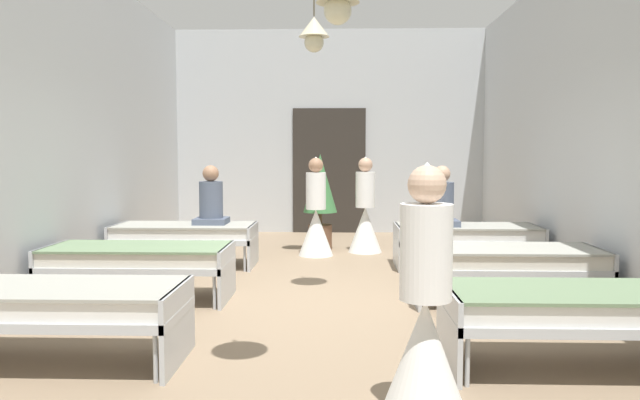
{
  "coord_description": "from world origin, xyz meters",
  "views": [
    {
      "loc": [
        0.19,
        -6.13,
        1.54
      ],
      "look_at": [
        0.0,
        -0.18,
        1.07
      ],
      "focal_mm": 33.65,
      "sensor_mm": 36.0,
      "label": 1
    }
  ],
  "objects": [
    {
      "name": "ground_plane",
      "position": [
        0.0,
        0.0,
        -0.05
      ],
      "size": [
        6.51,
        11.57,
        0.1
      ],
      "primitive_type": "cube",
      "color": "#8C755B"
    },
    {
      "name": "room_shell",
      "position": [
        -0.0,
        1.27,
        1.96
      ],
      "size": [
        6.31,
        11.17,
        3.9
      ],
      "color": "silver",
      "rests_on": "ground"
    },
    {
      "name": "bed_left_row_0",
      "position": [
        -1.91,
        -1.9,
        0.44
      ],
      "size": [
        1.9,
        0.84,
        0.57
      ],
      "color": "#B7BCC1",
      "rests_on": "ground"
    },
    {
      "name": "bed_right_row_0",
      "position": [
        1.91,
        -1.9,
        0.44
      ],
      "size": [
        1.9,
        0.84,
        0.57
      ],
      "color": "#B7BCC1",
      "rests_on": "ground"
    },
    {
      "name": "bed_left_row_1",
      "position": [
        -1.91,
        0.0,
        0.44
      ],
      "size": [
        1.9,
        0.84,
        0.57
      ],
      "color": "#B7BCC1",
      "rests_on": "ground"
    },
    {
      "name": "bed_right_row_1",
      "position": [
        1.91,
        0.0,
        0.44
      ],
      "size": [
        1.9,
        0.84,
        0.57
      ],
      "color": "#B7BCC1",
      "rests_on": "ground"
    },
    {
      "name": "bed_left_row_2",
      "position": [
        -1.91,
        1.9,
        0.44
      ],
      "size": [
        1.9,
        0.84,
        0.57
      ],
      "color": "#B7BCC1",
      "rests_on": "ground"
    },
    {
      "name": "bed_right_row_2",
      "position": [
        1.91,
        1.9,
        0.44
      ],
      "size": [
        1.9,
        0.84,
        0.57
      ],
      "color": "#B7BCC1",
      "rests_on": "ground"
    },
    {
      "name": "nurse_near_aisle",
      "position": [
        0.68,
        -2.74,
        0.53
      ],
      "size": [
        0.52,
        0.52,
        1.49
      ],
      "rotation": [
        0.0,
        0.0,
        2.45
      ],
      "color": "white",
      "rests_on": "ground"
    },
    {
      "name": "nurse_mid_aisle",
      "position": [
        -0.16,
        2.81,
        0.53
      ],
      "size": [
        0.52,
        0.52,
        1.49
      ],
      "rotation": [
        0.0,
        0.0,
        5.72
      ],
      "color": "white",
      "rests_on": "ground"
    },
    {
      "name": "nurse_far_aisle",
      "position": [
        0.6,
        3.13,
        0.53
      ],
      "size": [
        0.52,
        0.52,
        1.49
      ],
      "rotation": [
        0.0,
        0.0,
        2.0
      ],
      "color": "white",
      "rests_on": "ground"
    },
    {
      "name": "patient_seated_primary",
      "position": [
        1.56,
        1.86,
        0.87
      ],
      "size": [
        0.44,
        0.44,
        0.8
      ],
      "color": "#515B70",
      "rests_on": "bed_right_row_2"
    },
    {
      "name": "patient_seated_secondary",
      "position": [
        -1.56,
        1.97,
        0.87
      ],
      "size": [
        0.44,
        0.44,
        0.8
      ],
      "color": "#515B70",
      "rests_on": "bed_left_row_2"
    },
    {
      "name": "potted_plant",
      "position": [
        -0.11,
        3.39,
        0.91
      ],
      "size": [
        0.54,
        0.54,
        1.53
      ],
      "color": "brown",
      "rests_on": "ground"
    }
  ]
}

